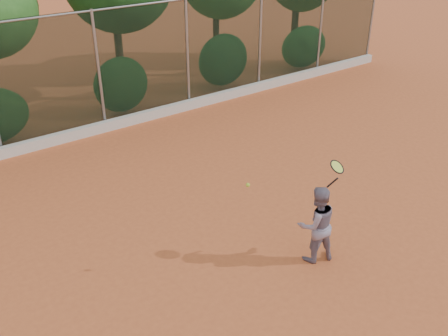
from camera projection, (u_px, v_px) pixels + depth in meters
ground at (253, 241)px, 10.09m from camera, size 80.00×80.00×0.00m
concrete_curb at (108, 126)px, 14.84m from camera, size 24.00×0.20×0.30m
tennis_player at (316, 224)px, 9.26m from camera, size 0.90×0.80×1.56m
chainlink_fence at (98, 68)px, 14.15m from camera, size 24.09×0.09×3.50m
tennis_racket at (337, 169)px, 8.84m from camera, size 0.36×0.33×0.58m
tennis_ball_in_flight at (248, 185)px, 8.44m from camera, size 0.07×0.07×0.07m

